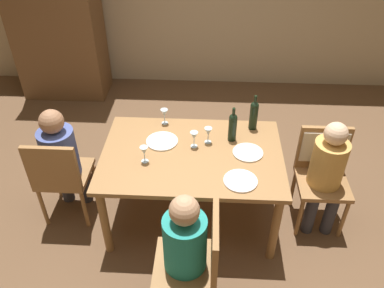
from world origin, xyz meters
TOP-DOWN VIEW (x-y plane):
  - ground_plane at (0.00, 0.00)m, footprint 10.00×10.00m
  - armoire_cabinet at (-1.87, 2.27)m, footprint 1.18×0.62m
  - dining_table at (0.00, 0.00)m, footprint 1.53×1.04m
  - chair_near at (0.09, -0.90)m, footprint 0.44×0.44m
  - chair_right_end at (1.15, 0.12)m, footprint 0.44×0.46m
  - chair_left_end at (-1.15, -0.09)m, footprint 0.44×0.44m
  - person_woman_host at (-0.03, -0.90)m, footprint 0.34×0.30m
  - person_man_bearded at (1.15, -0.03)m, footprint 0.29×0.33m
  - person_man_guest at (-1.15, 0.03)m, footprint 0.31×0.35m
  - wine_bottle_tall_green at (0.34, 0.22)m, footprint 0.07×0.07m
  - wine_bottle_dark_red at (0.53, 0.40)m, footprint 0.08×0.08m
  - wine_glass_near_left at (-0.28, 0.44)m, footprint 0.07×0.07m
  - wine_glass_centre at (0.01, 0.10)m, footprint 0.07×0.07m
  - wine_glass_near_right at (0.13, 0.17)m, footprint 0.07×0.07m
  - wine_glass_far at (-0.38, -0.12)m, footprint 0.07×0.07m
  - dinner_plate_host at (-0.27, 0.15)m, footprint 0.28×0.28m
  - dinner_plate_guest_left at (0.47, 0.03)m, footprint 0.26×0.26m
  - dinner_plate_guest_right at (0.39, -0.33)m, footprint 0.26×0.26m
  - handbag at (-1.15, 0.35)m, footprint 0.28×0.13m

SIDE VIEW (x-z plane):
  - ground_plane at x=0.00m, z-range 0.00..0.00m
  - handbag at x=-1.15m, z-range 0.00..0.22m
  - chair_near at x=0.09m, z-range 0.07..0.99m
  - chair_left_end at x=-1.15m, z-range 0.07..0.99m
  - chair_right_end at x=1.15m, z-range 0.13..1.05m
  - person_man_bearded at x=1.15m, z-range 0.09..1.18m
  - person_woman_host at x=-0.03m, z-range 0.09..1.20m
  - person_man_guest at x=-1.15m, z-range 0.09..1.22m
  - dining_table at x=0.00m, z-range 0.29..1.04m
  - dinner_plate_host at x=-0.27m, z-range 0.75..0.76m
  - dinner_plate_guest_left at x=0.47m, z-range 0.75..0.76m
  - dinner_plate_guest_right at x=0.39m, z-range 0.75..0.76m
  - wine_glass_near_left at x=-0.28m, z-range 0.78..0.93m
  - wine_glass_centre at x=0.01m, z-range 0.78..0.93m
  - wine_glass_near_right at x=0.13m, z-range 0.78..0.93m
  - wine_glass_far at x=-0.38m, z-range 0.78..0.93m
  - wine_bottle_tall_green at x=0.34m, z-range 0.73..1.05m
  - wine_bottle_dark_red at x=0.53m, z-range 0.73..1.07m
  - armoire_cabinet at x=-1.87m, z-range 0.01..2.19m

